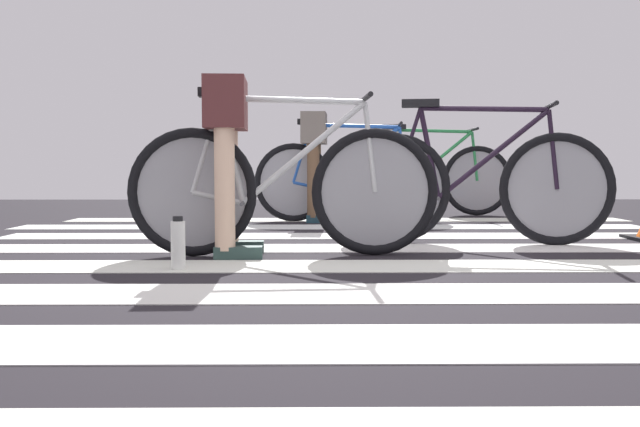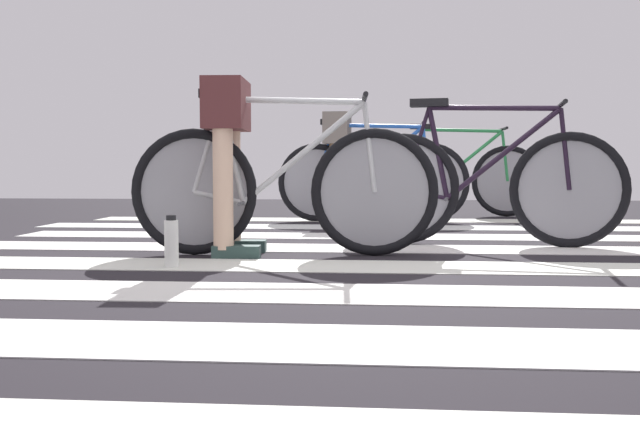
# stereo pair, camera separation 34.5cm
# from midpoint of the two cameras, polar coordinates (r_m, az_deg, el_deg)

# --- Properties ---
(ground) EXTENTS (18.00, 14.00, 0.02)m
(ground) POSITION_cam_midpoint_polar(r_m,az_deg,el_deg) (3.73, 0.92, -4.00)
(ground) COLOR black
(crosswalk_markings) EXTENTS (5.47, 5.78, 0.00)m
(crosswalk_markings) POSITION_cam_midpoint_polar(r_m,az_deg,el_deg) (3.88, 1.14, -3.52)
(crosswalk_markings) COLOR silver
(crosswalk_markings) RESTS_ON ground
(bicycle_1_of_4) EXTENTS (1.74, 0.52, 0.93)m
(bicycle_1_of_4) POSITION_cam_midpoint_polar(r_m,az_deg,el_deg) (3.91, -5.54, 2.15)
(bicycle_1_of_4) COLOR black
(bicycle_1_of_4) RESTS_ON ground
(cyclist_1_of_4) EXTENTS (0.33, 0.42, 0.99)m
(cyclist_1_of_4) POSITION_cam_midpoint_polar(r_m,az_deg,el_deg) (3.93, -10.11, 5.80)
(cyclist_1_of_4) COLOR beige
(cyclist_1_of_4) RESTS_ON ground
(bicycle_2_of_4) EXTENTS (1.72, 0.54, 0.93)m
(bicycle_2_of_4) POSITION_cam_midpoint_polar(r_m,az_deg,el_deg) (4.55, 10.37, 2.34)
(bicycle_2_of_4) COLOR black
(bicycle_2_of_4) RESTS_ON ground
(bicycle_3_of_4) EXTENTS (1.74, 0.52, 0.93)m
(bicycle_3_of_4) POSITION_cam_midpoint_polar(r_m,az_deg,el_deg) (6.32, 0.81, 2.80)
(bicycle_3_of_4) COLOR black
(bicycle_3_of_4) RESTS_ON ground
(cyclist_3_of_4) EXTENTS (0.33, 0.42, 0.99)m
(cyclist_3_of_4) POSITION_cam_midpoint_polar(r_m,az_deg,el_deg) (6.34, -2.00, 5.10)
(cyclist_3_of_4) COLOR brown
(cyclist_3_of_4) RESTS_ON ground
(bicycle_4_of_4) EXTENTS (1.74, 0.52, 0.93)m
(bicycle_4_of_4) POSITION_cam_midpoint_polar(r_m,az_deg,el_deg) (7.21, 7.41, 2.90)
(bicycle_4_of_4) COLOR black
(bicycle_4_of_4) RESTS_ON ground
(water_bottle) EXTENTS (0.07, 0.07, 0.26)m
(water_bottle) POSITION_cam_midpoint_polar(r_m,az_deg,el_deg) (3.49, -14.33, -2.45)
(water_bottle) COLOR white
(water_bottle) RESTS_ON ground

